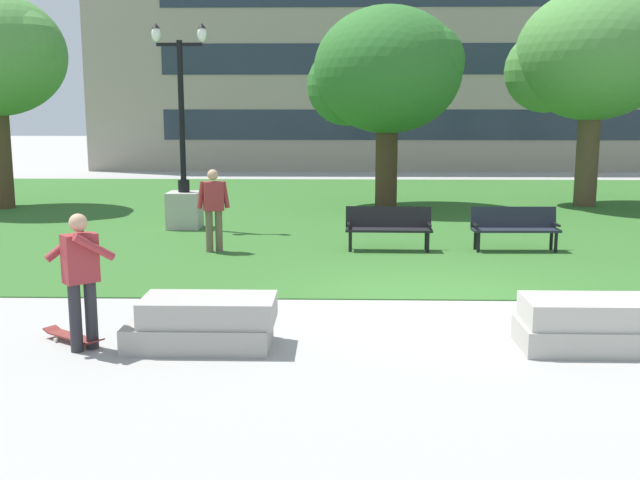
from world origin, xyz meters
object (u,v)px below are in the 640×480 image
Objects in this scene: concrete_block_center at (203,323)px; park_bench_near_left at (389,225)px; concrete_block_left at (592,325)px; skateboard at (73,337)px; person_bystander_far_lawn at (213,206)px; person_skateboarder at (81,273)px; lamp_post_left at (184,188)px; park_bench_far_left at (515,226)px.

park_bench_near_left reaches higher than concrete_block_center.
concrete_block_left is 6.54m from skateboard.
person_bystander_far_lawn reaches higher than skateboard.
concrete_block_center is at bearing -3.26° from skateboard.
lamp_post_left reaches higher than person_skateboarder.
concrete_block_left is at bearing 1.94° from person_skateboarder.
skateboard is 9.58m from park_bench_far_left.
concrete_block_left is at bearing -0.40° from skateboard.
park_bench_far_left is 0.37× the size of lamp_post_left.
lamp_post_left is at bearing 159.94° from park_bench_far_left.
skateboard is (-1.69, 0.10, -0.22)m from concrete_block_center.
person_bystander_far_lawn is (1.25, -3.08, -0.04)m from lamp_post_left.
person_bystander_far_lawn is at bearing -176.92° from park_bench_far_left.
concrete_block_center is at bearing -81.79° from person_bystander_far_lawn.
park_bench_far_left reaches higher than concrete_block_left.
person_bystander_far_lawn is (-5.74, 6.17, 0.68)m from concrete_block_left.
skateboard is 0.53× the size of park_bench_far_left.
person_bystander_far_lawn reaches higher than concrete_block_center.
park_bench_near_left reaches higher than concrete_block_left.
skateboard is 0.19× the size of lamp_post_left.
skateboard is at bearing -87.18° from lamp_post_left.
park_bench_near_left is (4.42, 6.43, 0.45)m from skateboard.
person_bystander_far_lawn is at bearing -67.93° from lamp_post_left.
park_bench_far_left is at bearing 3.08° from person_bystander_far_lawn.
skateboard is at bearing 176.74° from concrete_block_center.
concrete_block_left is at bearing 0.60° from concrete_block_center.
park_bench_near_left is at bearing -29.67° from lamp_post_left.
person_skateboarder is at bearing -47.40° from skateboard.
concrete_block_left is 1.88× the size of skateboard.
park_bench_near_left reaches higher than skateboard.
concrete_block_left is at bearing -47.07° from person_bystander_far_lawn.
park_bench_near_left is (2.73, 6.52, 0.23)m from concrete_block_center.
person_skateboarder is 7.90m from park_bench_near_left.
park_bench_far_left is at bearing 0.75° from park_bench_near_left.
person_skateboarder is at bearing -94.99° from person_bystander_far_lawn.
skateboard is 9.27m from lamp_post_left.
lamp_post_left is (-4.88, 2.78, 0.49)m from park_bench_near_left.
person_skateboarder reaches higher than skateboard.
person_bystander_far_lawn is at bearing 85.01° from person_skateboarder.
person_skateboarder is (-1.45, -0.16, 0.67)m from concrete_block_center.
park_bench_near_left is (-2.11, 6.47, 0.23)m from concrete_block_left.
skateboard is 7.82m from park_bench_near_left.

